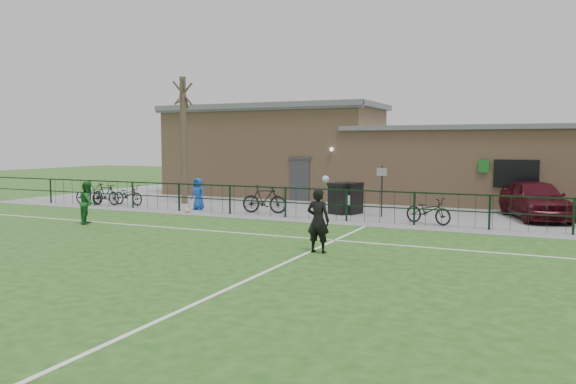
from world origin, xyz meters
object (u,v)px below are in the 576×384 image
at_px(bicycle_d, 264,199).
at_px(spectator_child, 198,194).
at_px(bicycle_c, 128,195).
at_px(bicycle_e, 428,211).
at_px(bicycle_a, 89,195).
at_px(outfield_player, 88,203).
at_px(sign_post, 382,191).
at_px(car_maroon, 535,199).
at_px(wheelie_bin_right, 349,199).
at_px(wheelie_bin_left, 342,199).
at_px(bare_tree, 184,141).
at_px(bicycle_b, 106,194).
at_px(ball_ground, 188,211).

bearing_deg(bicycle_d, spectator_child, 83.03).
bearing_deg(bicycle_c, bicycle_e, -86.01).
height_order(bicycle_a, outfield_player, outfield_player).
relative_size(sign_post, car_maroon, 0.45).
height_order(bicycle_a, bicycle_e, bicycle_e).
distance_m(wheelie_bin_right, sign_post, 1.56).
xyz_separation_m(wheelie_bin_left, bicycle_a, (-12.07, -1.59, -0.14)).
distance_m(spectator_child, outfield_player, 5.27).
height_order(wheelie_bin_left, sign_post, sign_post).
bearing_deg(bare_tree, bicycle_a, -151.14).
bearing_deg(car_maroon, spectator_child, 172.58).
height_order(sign_post, bicycle_a, sign_post).
relative_size(bicycle_b, bicycle_d, 0.87).
relative_size(wheelie_bin_right, spectator_child, 0.86).
bearing_deg(bicycle_a, sign_post, -78.84).
xyz_separation_m(bicycle_a, bicycle_d, (9.09, 0.46, 0.12)).
distance_m(sign_post, outfield_player, 11.02).
distance_m(wheelie_bin_right, bicycle_a, 12.45).
relative_size(sign_post, bicycle_c, 1.12).
height_order(wheelie_bin_left, ball_ground, wheelie_bin_left).
bearing_deg(bicycle_d, ball_ground, 103.31).
xyz_separation_m(sign_post, bicycle_c, (-11.87, -0.84, -0.53)).
height_order(bare_tree, spectator_child, bare_tree).
relative_size(car_maroon, spectator_child, 3.19).
bearing_deg(bicycle_a, car_maroon, -74.97).
distance_m(sign_post, bicycle_e, 2.41).
bearing_deg(wheelie_bin_left, ball_ground, -135.18).
xyz_separation_m(wheelie_bin_right, bicycle_e, (3.48, -1.57, -0.12)).
bearing_deg(sign_post, bicycle_d, -168.92).
height_order(sign_post, outfield_player, sign_post).
bearing_deg(bicycle_a, bicycle_e, -83.84).
relative_size(bare_tree, bicycle_e, 3.33).
height_order(car_maroon, ball_ground, car_maroon).
relative_size(wheelie_bin_right, sign_post, 0.59).
distance_m(wheelie_bin_left, bicycle_c, 10.22).
distance_m(bare_tree, bicycle_a, 5.14).
relative_size(car_maroon, outfield_player, 2.90).
bearing_deg(sign_post, bicycle_b, -174.37).
bearing_deg(sign_post, wheelie_bin_left, 173.01).
bearing_deg(spectator_child, outfield_player, -96.93).
height_order(wheelie_bin_right, ball_ground, wheelie_bin_right).
relative_size(wheelie_bin_right, car_maroon, 0.27).
bearing_deg(spectator_child, wheelie_bin_right, 19.81).
bearing_deg(wheelie_bin_left, bicycle_d, -136.01).
bearing_deg(car_maroon, sign_post, 179.19).
bearing_deg(spectator_child, bare_tree, 145.08).
bearing_deg(bicycle_d, bicycle_c, 80.37).
distance_m(bicycle_c, bicycle_d, 7.19).
bearing_deg(bicycle_b, bicycle_c, -63.46).
bearing_deg(bicycle_c, sign_post, -80.55).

